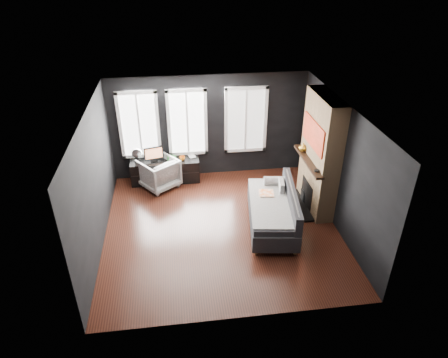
{
  "coord_description": "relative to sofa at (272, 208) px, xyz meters",
  "views": [
    {
      "loc": [
        -0.87,
        -7.01,
        5.31
      ],
      "look_at": [
        0.1,
        0.3,
        1.05
      ],
      "focal_mm": 32.0,
      "sensor_mm": 36.0,
      "label": 1
    }
  ],
  "objects": [
    {
      "name": "floor",
      "position": [
        -1.1,
        0.07,
        -0.46
      ],
      "size": [
        5.0,
        5.0,
        0.0
      ],
      "primitive_type": "plane",
      "color": "black",
      "rests_on": "ground"
    },
    {
      "name": "windows",
      "position": [
        -1.55,
        2.53,
        1.92
      ],
      "size": [
        4.0,
        0.16,
        1.76
      ],
      "primitive_type": null,
      "color": "white",
      "rests_on": "wall_back"
    },
    {
      "name": "storage_box",
      "position": [
        -2.09,
        2.29,
        0.2
      ],
      "size": [
        0.24,
        0.18,
        0.11
      ],
      "primitive_type": "cube",
      "rotation": [
        0.0,
        0.0,
        -0.29
      ],
      "color": "#26672B",
      "rests_on": "media_console"
    },
    {
      "name": "monitor",
      "position": [
        -2.55,
        2.29,
        0.37
      ],
      "size": [
        0.52,
        0.22,
        0.45
      ],
      "primitive_type": null,
      "rotation": [
        0.0,
        0.0,
        0.24
      ],
      "color": "black",
      "rests_on": "media_console"
    },
    {
      "name": "mantel_vase",
      "position": [
        0.95,
        1.12,
        0.87
      ],
      "size": [
        0.24,
        0.25,
        0.2
      ],
      "primitive_type": "imported",
      "rotation": [
        0.0,
        0.0,
        -0.26
      ],
      "color": "yellow",
      "rests_on": "fireplace"
    },
    {
      "name": "wall_left",
      "position": [
        -3.6,
        0.07,
        0.89
      ],
      "size": [
        0.02,
        5.0,
        2.7
      ],
      "primitive_type": "cube",
      "color": "black",
      "rests_on": "ground"
    },
    {
      "name": "desk_fan",
      "position": [
        -2.96,
        2.32,
        0.34
      ],
      "size": [
        0.3,
        0.3,
        0.38
      ],
      "primitive_type": null,
      "rotation": [
        0.0,
        0.0,
        -0.16
      ],
      "color": "#9E9E9E",
      "rests_on": "media_console"
    },
    {
      "name": "wall_back",
      "position": [
        -1.1,
        2.57,
        0.89
      ],
      "size": [
        5.0,
        0.02,
        2.7
      ],
      "primitive_type": "cube",
      "color": "black",
      "rests_on": "ground"
    },
    {
      "name": "fireplace",
      "position": [
        1.2,
        0.67,
        0.89
      ],
      "size": [
        0.7,
        1.62,
        2.7
      ],
      "primitive_type": null,
      "color": "#93724C",
      "rests_on": "floor"
    },
    {
      "name": "wall_right",
      "position": [
        1.4,
        0.07,
        0.89
      ],
      "size": [
        0.02,
        5.0,
        2.7
      ],
      "primitive_type": "cube",
      "color": "black",
      "rests_on": "ground"
    },
    {
      "name": "ceiling",
      "position": [
        -1.1,
        0.07,
        2.24
      ],
      "size": [
        5.0,
        5.0,
        0.0
      ],
      "primitive_type": "plane",
      "color": "white",
      "rests_on": "ground"
    },
    {
      "name": "book",
      "position": [
        -1.66,
        2.4,
        0.26
      ],
      "size": [
        0.17,
        0.06,
        0.23
      ],
      "primitive_type": "imported",
      "rotation": [
        0.0,
        0.0,
        0.27
      ],
      "color": "#BDB293",
      "rests_on": "media_console"
    },
    {
      "name": "sofa",
      "position": [
        0.0,
        0.0,
        0.0
      ],
      "size": [
        1.35,
        2.24,
        0.91
      ],
      "primitive_type": null,
      "rotation": [
        0.0,
        0.0,
        -0.14
      ],
      "color": "black",
      "rests_on": "floor"
    },
    {
      "name": "stripe_pillow",
      "position": [
        0.3,
        0.45,
        0.2
      ],
      "size": [
        0.14,
        0.4,
        0.39
      ],
      "primitive_type": "cube",
      "rotation": [
        0.0,
        0.0,
        -0.14
      ],
      "color": "gray",
      "rests_on": "sofa"
    },
    {
      "name": "mug",
      "position": [
        -1.83,
        2.26,
        0.22
      ],
      "size": [
        0.16,
        0.14,
        0.14
      ],
      "primitive_type": "imported",
      "rotation": [
        0.0,
        0.0,
        0.31
      ],
      "color": "orange",
      "rests_on": "media_console"
    },
    {
      "name": "media_console",
      "position": [
        -2.29,
        2.31,
        -0.15
      ],
      "size": [
        1.75,
        0.55,
        0.6
      ],
      "primitive_type": null,
      "rotation": [
        0.0,
        0.0,
        0.0
      ],
      "color": "black",
      "rests_on": "floor"
    },
    {
      "name": "armchair",
      "position": [
        -2.45,
        2.02,
        -0.03
      ],
      "size": [
        1.14,
        1.12,
        0.86
      ],
      "primitive_type": "imported",
      "rotation": [
        0.0,
        0.0,
        -2.51
      ],
      "color": "white",
      "rests_on": "floor"
    },
    {
      "name": "mantel_clock",
      "position": [
        0.95,
        0.12,
        0.79
      ],
      "size": [
        0.13,
        0.13,
        0.04
      ],
      "primitive_type": "cylinder",
      "rotation": [
        0.0,
        0.0,
        0.11
      ],
      "color": "black",
      "rests_on": "fireplace"
    }
  ]
}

